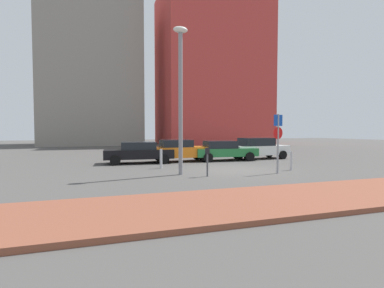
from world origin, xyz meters
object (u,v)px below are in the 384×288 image
Objects in this scene: parked_car_black at (139,152)px; parked_car_green at (224,150)px; parked_car_orange at (180,150)px; parking_sign_post at (278,136)px; street_lamp at (181,88)px; traffic_bollard_mid at (161,159)px; parking_meter at (207,158)px; parked_car_white at (259,148)px; traffic_bollard_near at (291,161)px.

parked_car_black is 0.98× the size of parked_car_green.
parked_car_green is (3.13, -0.28, -0.05)m from parked_car_orange.
street_lamp is at bearing 167.11° from parking_sign_post.
parked_car_black is at bearing 106.59° from traffic_bollard_mid.
street_lamp is at bearing -130.84° from parked_car_green.
parking_meter is (-3.65, -6.32, 0.13)m from parked_car_green.
parking_sign_post is at bearing -2.71° from parking_meter.
parked_car_black is 9.01m from parking_sign_post.
parked_car_orange is 6.16m from parked_car_white.
traffic_bollard_near is (-1.63, -6.02, -0.32)m from parked_car_white.
parked_car_white is at bearing 0.08° from parked_car_orange.
parking_sign_post is 6.43m from traffic_bollard_mid.
street_lamp is at bearing -143.48° from parked_car_white.
parked_car_orange is at bearing 174.87° from parked_car_green.
parking_meter is 1.29× the size of traffic_bollard_near.
parking_sign_post is 2.07m from traffic_bollard_near.
parked_car_black is at bearing 141.67° from traffic_bollard_near.
traffic_bollard_near is at bearing -2.92° from street_lamp.
traffic_bollard_mid is (-6.52, 2.88, 0.03)m from traffic_bollard_near.
traffic_bollard_near is at bearing -76.29° from parked_car_green.
traffic_bollard_mid is at bearing 156.16° from traffic_bollard_near.
parked_car_green is at bearing -5.13° from parked_car_orange.
traffic_bollard_near is at bearing -23.84° from traffic_bollard_mid.
parking_sign_post is at bearing -151.14° from traffic_bollard_near.
traffic_bollard_near is 0.94× the size of traffic_bollard_mid.
street_lamp reaches higher than traffic_bollard_near.
parking_sign_post is at bearing -12.89° from street_lamp.
parking_sign_post is 5.33m from street_lamp.
parked_car_orange is at bearing 85.54° from parking_meter.
parked_car_black is at bearing -178.97° from parked_car_white.
parked_car_black is 4.13× the size of traffic_bollard_mid.
traffic_bollard_mid is (-8.14, -3.14, -0.29)m from parked_car_white.
traffic_bollard_mid is at bearing -122.43° from parked_car_orange.
street_lamp is 7.08m from traffic_bollard_near.
parked_car_green is 5.86m from traffic_bollard_mid.
street_lamp reaches higher than traffic_bollard_mid.
parked_car_orange reaches higher than parked_car_black.
parked_car_green is 7.30m from parking_meter.
parked_car_orange is 3.91× the size of traffic_bollard_mid.
parked_car_green reaches higher than parked_car_black.
parked_car_black is at bearing 178.78° from parked_car_green.
parked_car_black reaches higher than parking_meter.
street_lamp reaches higher than parked_car_black.
traffic_bollard_near is at bearing 6.67° from parking_meter.
parked_car_orange reaches higher than parking_meter.
traffic_bollard_mid is at bearing -150.95° from parked_car_green.
parking_sign_post reaches higher than parked_car_green.
street_lamp is at bearing -80.29° from traffic_bollard_mid.
street_lamp is 6.47× the size of traffic_bollard_mid.
parking_sign_post is at bearing -89.90° from parked_car_green.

